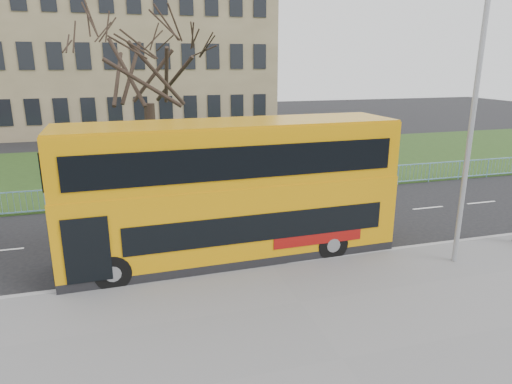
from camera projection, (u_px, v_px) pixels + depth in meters
ground at (258, 250)px, 16.54m from camera, size 120.00×120.00×0.00m
pavement at (342, 361)px, 10.29m from camera, size 80.00×10.50×0.12m
kerb at (271, 265)px, 15.09m from camera, size 80.00×0.20×0.14m
grass_verge at (196, 165)px, 29.74m from camera, size 80.00×15.40×0.08m
guard_railing at (220, 188)px, 22.49m from camera, size 40.00×0.12×1.10m
bare_tree at (148, 87)px, 23.52m from camera, size 7.32×7.32×10.45m
civic_building at (112, 57)px, 45.60m from camera, size 30.00×15.00×14.00m
yellow_bus at (231, 188)px, 15.23m from camera, size 11.17×2.93×4.65m
street_lamp at (469, 124)px, 14.04m from camera, size 1.78×0.25×8.39m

